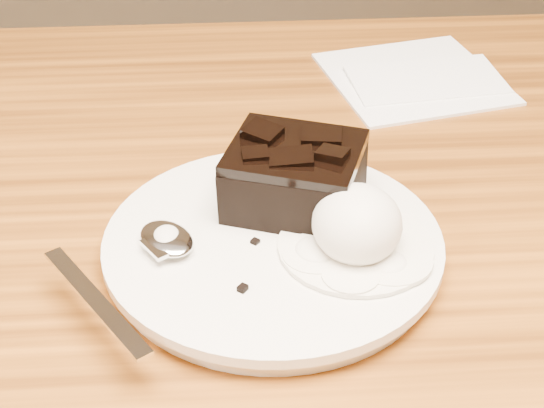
{
  "coord_description": "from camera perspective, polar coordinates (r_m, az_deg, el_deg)",
  "views": [
    {
      "loc": [
        0.07,
        -0.47,
        1.12
      ],
      "look_at": [
        0.1,
        -0.0,
        0.79
      ],
      "focal_mm": 56.99,
      "sensor_mm": 36.0,
      "label": 1
    }
  ],
  "objects": [
    {
      "name": "melt_puddle",
      "position": [
        0.57,
        5.53,
        -2.87
      ],
      "size": [
        0.1,
        0.1,
        0.0
      ],
      "primitive_type": "cylinder",
      "color": "white",
      "rests_on": "plate"
    },
    {
      "name": "crumb_b",
      "position": [
        0.58,
        -1.12,
        -2.5
      ],
      "size": [
        0.01,
        0.01,
        0.0
      ],
      "primitive_type": "cube",
      "rotation": [
        0.0,
        0.0,
        0.89
      ],
      "color": "black",
      "rests_on": "plate"
    },
    {
      "name": "brownie",
      "position": [
        0.6,
        1.51,
        1.58
      ],
      "size": [
        0.11,
        0.1,
        0.04
      ],
      "primitive_type": "cube",
      "rotation": [
        0.0,
        0.0,
        -0.34
      ],
      "color": "black",
      "rests_on": "plate"
    },
    {
      "name": "spoon",
      "position": [
        0.58,
        -6.97,
        -2.43
      ],
      "size": [
        0.12,
        0.17,
        0.01
      ],
      "primitive_type": null,
      "rotation": [
        0.0,
        0.0,
        0.58
      ],
      "color": "silver",
      "rests_on": "plate"
    },
    {
      "name": "plate",
      "position": [
        0.59,
        0.06,
        -3.0
      ],
      "size": [
        0.23,
        0.23,
        0.02
      ],
      "primitive_type": "cylinder",
      "color": "white",
      "rests_on": "dining_table"
    },
    {
      "name": "ice_cream_scoop",
      "position": [
        0.56,
        5.64,
        -1.31
      ],
      "size": [
        0.06,
        0.06,
        0.05
      ],
      "primitive_type": "ellipsoid",
      "color": "silver",
      "rests_on": "plate"
    },
    {
      "name": "crumb_a",
      "position": [
        0.54,
        -1.95,
        -5.59
      ],
      "size": [
        0.01,
        0.01,
        0.0
      ],
      "primitive_type": "cube",
      "rotation": [
        0.0,
        0.0,
        0.9
      ],
      "color": "black",
      "rests_on": "plate"
    },
    {
      "name": "napkin",
      "position": [
        0.83,
        9.34,
        8.28
      ],
      "size": [
        0.18,
        0.18,
        0.01
      ],
      "primitive_type": "cube",
      "rotation": [
        0.0,
        0.0,
        0.23
      ],
      "color": "white",
      "rests_on": "dining_table"
    }
  ]
}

